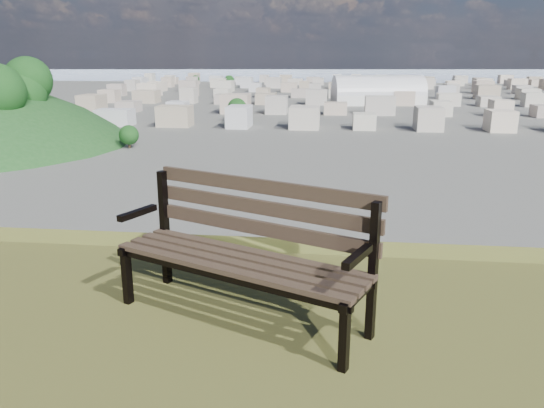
# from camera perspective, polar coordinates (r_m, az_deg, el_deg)

# --- Properties ---
(park_bench) EXTENTS (1.92, 1.29, 0.96)m
(park_bench) POSITION_cam_1_polar(r_m,az_deg,el_deg) (3.74, -2.68, -4.28)
(park_bench) COLOR #3F3324
(park_bench) RESTS_ON hilltop_mesa
(arena) EXTENTS (52.47, 29.60, 20.89)m
(arena) POSITION_cam_1_polar(r_m,az_deg,el_deg) (307.05, 11.30, 11.38)
(arena) COLOR silver
(arena) RESTS_ON ground
(city_blocks) EXTENTS (395.00, 361.00, 7.00)m
(city_blocks) POSITION_cam_1_polar(r_m,az_deg,el_deg) (395.85, 6.69, 12.28)
(city_blocks) COLOR #BEB4A6
(city_blocks) RESTS_ON ground
(city_trees) EXTENTS (406.52, 387.20, 9.98)m
(city_trees) POSITION_cam_1_polar(r_m,az_deg,el_deg) (321.57, 1.86, 11.84)
(city_trees) COLOR #382B1C
(city_trees) RESTS_ON ground
(bay_water) EXTENTS (2400.00, 700.00, 0.12)m
(bay_water) POSITION_cam_1_polar(r_m,az_deg,el_deg) (901.12, 6.75, 13.95)
(bay_water) COLOR #98A4C1
(bay_water) RESTS_ON ground
(far_hills) EXTENTS (2050.00, 340.00, 60.00)m
(far_hills) POSITION_cam_1_polar(r_m,az_deg,el_deg) (1404.97, 4.23, 15.67)
(far_hills) COLOR #A0B2C7
(far_hills) RESTS_ON ground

